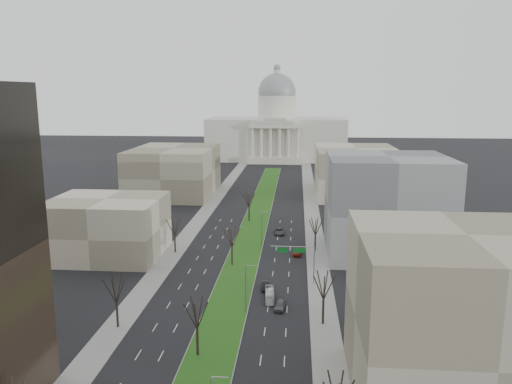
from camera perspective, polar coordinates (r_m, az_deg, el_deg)
The scene contains 25 objects.
ground at distance 153.05m, azimuth -0.05°, elevation -3.39°, with size 600.00×600.00×0.00m, color black.
median at distance 152.04m, azimuth -0.08°, elevation -3.45°, with size 8.00×222.03×0.20m.
sidewalk_left at distance 131.92m, azimuth -8.61°, elevation -5.90°, with size 5.00×330.00×0.15m, color gray.
sidewalk_right at distance 128.60m, azimuth 6.85°, elevation -6.30°, with size 5.00×330.00×0.15m, color gray.
capitol at distance 298.24m, azimuth 2.37°, elevation 6.95°, with size 80.00×46.00×55.00m.
building_beige_left at distance 125.43m, azimuth -16.68°, elevation -3.87°, with size 26.00×22.00×14.00m, color gray.
building_tan_right at distance 68.84m, azimuth 22.36°, elevation -13.37°, with size 26.00×24.00×22.00m, color gray.
building_grey_right at distance 124.39m, azimuth 14.64°, elevation -1.51°, with size 28.00×26.00×24.00m, color slate.
building_far_left at distance 195.71m, azimuth -9.33°, elevation 2.38°, with size 30.00×40.00×18.00m, color gray.
building_far_right at distance 196.14m, azimuth 11.32°, elevation 2.33°, with size 30.00×40.00×18.00m, color gray.
tree_left_mid at distance 87.11m, azimuth -15.74°, elevation -10.53°, with size 5.40×5.40×9.72m.
tree_left_far at distance 123.46m, azimuth -9.31°, elevation -3.85°, with size 5.28×5.28×9.50m.
tree_right_mid at distance 85.72m, azimuth 7.76°, elevation -10.45°, with size 5.52×5.52×9.94m.
tree_right_far at distance 123.90m, azimuth 6.83°, elevation -3.87°, with size 5.04×5.04×9.07m.
tree_median_a at distance 76.00m, azimuth -6.79°, elevation -13.48°, with size 5.40×5.40×9.72m.
tree_median_b at distance 113.05m, azimuth -2.77°, elevation -5.04°, with size 5.40×5.40×9.72m.
tree_median_c at distance 151.60m, azimuth -0.80°, elevation -0.81°, with size 5.40×5.40×9.72m.
streetlamp_median_b at distance 89.66m, azimuth -1.15°, elevation -10.96°, with size 1.90×0.20×9.16m.
streetlamp_median_c at distance 127.45m, azimuth 0.70°, elevation -4.16°, with size 1.90×0.20×9.16m.
mast_arm_signs at distance 102.89m, azimuth 5.16°, elevation -7.26°, with size 9.12×0.24×8.09m.
car_grey_near at distance 93.15m, azimuth 2.80°, elevation -12.80°, with size 1.79×4.44×1.51m, color #52565A.
car_black at distance 101.70m, azimuth 1.13°, elevation -10.66°, with size 1.56×4.49×1.48m, color black.
car_red at distance 122.50m, azimuth 4.74°, elevation -6.84°, with size 2.03×4.99×1.45m, color maroon.
car_grey_far at distance 139.66m, azimuth 2.68°, elevation -4.51°, with size 2.57×5.58×1.55m, color #45484C.
box_van at distance 96.91m, azimuth 1.58°, elevation -11.67°, with size 1.60×6.83×1.90m, color white.
Camera 1 is at (12.38, -27.55, 38.71)m, focal length 35.00 mm.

